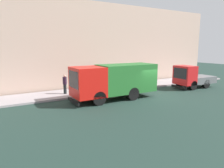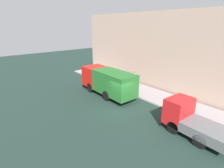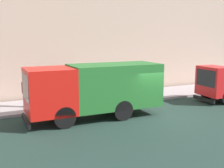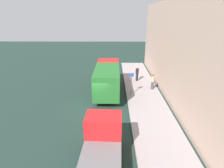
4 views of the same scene
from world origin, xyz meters
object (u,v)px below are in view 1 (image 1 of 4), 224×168
large_utility_truck (115,80)px  pedestrian_walking (86,80)px  small_flatbed_truck (191,78)px  pedestrian_standing (65,84)px  street_sign_post (110,77)px

large_utility_truck → pedestrian_walking: (4.89, 0.54, -0.64)m
pedestrian_walking → small_flatbed_truck: bearing=-104.0°
large_utility_truck → pedestrian_walking: 4.96m
pedestrian_walking → pedestrian_standing: size_ratio=0.96×
small_flatbed_truck → pedestrian_walking: size_ratio=2.82×
small_flatbed_truck → large_utility_truck: bearing=92.5°
large_utility_truck → pedestrian_standing: (3.52, 3.21, -0.61)m
pedestrian_walking → street_sign_post: size_ratio=0.72×
large_utility_truck → small_flatbed_truck: (0.00, -9.78, -0.56)m
small_flatbed_truck → pedestrian_standing: bearing=77.3°
large_utility_truck → street_sign_post: bearing=-20.0°
pedestrian_walking → pedestrian_standing: bearing=128.4°
small_flatbed_truck → pedestrian_walking: (4.89, 10.32, -0.08)m
large_utility_truck → street_sign_post: size_ratio=3.15×
large_utility_truck → street_sign_post: large_utility_truck is taller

